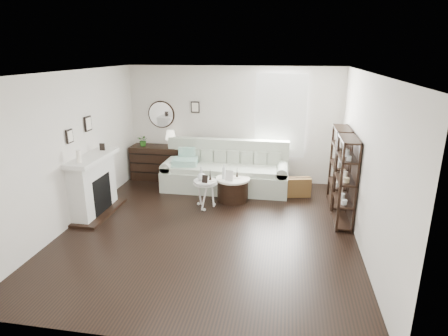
% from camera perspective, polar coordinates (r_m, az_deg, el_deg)
% --- Properties ---
extents(room, '(5.50, 5.50, 5.50)m').
position_cam_1_polar(room, '(8.71, 6.16, 7.94)').
color(room, black).
rests_on(room, ground).
extents(fireplace, '(0.50, 1.40, 1.84)m').
position_cam_1_polar(fireplace, '(7.56, -19.20, -2.74)').
color(fireplace, silver).
rests_on(fireplace, ground).
extents(shelf_unit_far, '(0.30, 0.80, 1.60)m').
position_cam_1_polar(shelf_unit_far, '(7.83, 17.14, 0.17)').
color(shelf_unit_far, black).
rests_on(shelf_unit_far, ground).
extents(shelf_unit_near, '(0.30, 0.80, 1.60)m').
position_cam_1_polar(shelf_unit_near, '(6.98, 17.99, -1.99)').
color(shelf_unit_near, black).
rests_on(shelf_unit_near, ground).
extents(sofa, '(2.79, 0.97, 1.09)m').
position_cam_1_polar(sofa, '(8.50, 0.26, -0.79)').
color(sofa, beige).
rests_on(sofa, ground).
extents(quilt, '(0.60, 0.51, 0.14)m').
position_cam_1_polar(quilt, '(8.49, -5.99, 0.97)').
color(quilt, '#227D5F').
rests_on(quilt, sofa).
extents(suitcase, '(0.65, 0.34, 0.42)m').
position_cam_1_polar(suitcase, '(8.23, 10.90, -2.88)').
color(suitcase, brown).
rests_on(suitcase, ground).
extents(dresser, '(1.24, 0.53, 0.82)m').
position_cam_1_polar(dresser, '(9.27, -10.09, 0.83)').
color(dresser, black).
rests_on(dresser, ground).
extents(table_lamp, '(0.33, 0.33, 0.40)m').
position_cam_1_polar(table_lamp, '(9.01, -8.12, 4.45)').
color(table_lamp, '#EDE2C7').
rests_on(table_lamp, dresser).
extents(potted_plant, '(0.28, 0.25, 0.28)m').
position_cam_1_polar(potted_plant, '(9.20, -12.19, 4.12)').
color(potted_plant, '#26601B').
rests_on(potted_plant, dresser).
extents(drum_table, '(0.71, 0.71, 0.49)m').
position_cam_1_polar(drum_table, '(7.86, 1.36, -3.20)').
color(drum_table, black).
rests_on(drum_table, ground).
extents(pedestal_table, '(0.48, 0.48, 0.57)m').
position_cam_1_polar(pedestal_table, '(7.41, -2.87, -2.28)').
color(pedestal_table, white).
rests_on(pedestal_table, ground).
extents(eiffel_drum, '(0.13, 0.13, 0.19)m').
position_cam_1_polar(eiffel_drum, '(7.79, 2.00, -0.78)').
color(eiffel_drum, black).
rests_on(eiffel_drum, drum_table).
extents(bottle_drum, '(0.08, 0.08, 0.32)m').
position_cam_1_polar(bottle_drum, '(7.68, -0.02, -0.51)').
color(bottle_drum, silver).
rests_on(bottle_drum, drum_table).
extents(card_frame_drum, '(0.17, 0.09, 0.22)m').
position_cam_1_polar(card_frame_drum, '(7.59, 0.81, -1.16)').
color(card_frame_drum, silver).
rests_on(card_frame_drum, drum_table).
extents(eiffel_ped, '(0.13, 0.13, 0.20)m').
position_cam_1_polar(eiffel_ped, '(7.37, -2.13, -1.15)').
color(eiffel_ped, black).
rests_on(eiffel_ped, pedestal_table).
extents(flask_ped, '(0.15, 0.15, 0.28)m').
position_cam_1_polar(flask_ped, '(7.38, -3.48, -0.79)').
color(flask_ped, silver).
rests_on(flask_ped, pedestal_table).
extents(card_frame_ped, '(0.12, 0.07, 0.15)m').
position_cam_1_polar(card_frame_ped, '(7.25, -2.93, -1.68)').
color(card_frame_ped, black).
rests_on(card_frame_ped, pedestal_table).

